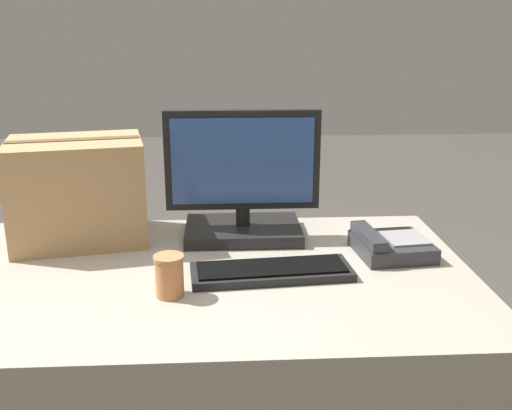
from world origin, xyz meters
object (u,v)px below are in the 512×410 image
at_px(monitor, 243,190).
at_px(paper_cup_right, 169,276).
at_px(keyboard, 271,271).
at_px(desk_phone, 390,245).
at_px(cardboard_box, 78,191).

bearing_deg(monitor, paper_cup_right, -114.91).
distance_m(keyboard, desk_phone, 0.38).
bearing_deg(paper_cup_right, desk_phone, 21.45).
relative_size(desk_phone, cardboard_box, 0.52).
relative_size(monitor, keyboard, 1.08).
xyz_separation_m(monitor, paper_cup_right, (-0.20, -0.42, -0.10)).
relative_size(keyboard, paper_cup_right, 4.13).
distance_m(monitor, paper_cup_right, 0.47).
xyz_separation_m(desk_phone, paper_cup_right, (-0.62, -0.24, 0.03)).
distance_m(monitor, keyboard, 0.35).
bearing_deg(desk_phone, keyboard, -165.44).
distance_m(desk_phone, paper_cup_right, 0.66).
relative_size(monitor, desk_phone, 2.06).
height_order(desk_phone, cardboard_box, cardboard_box).
height_order(monitor, desk_phone, monitor).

